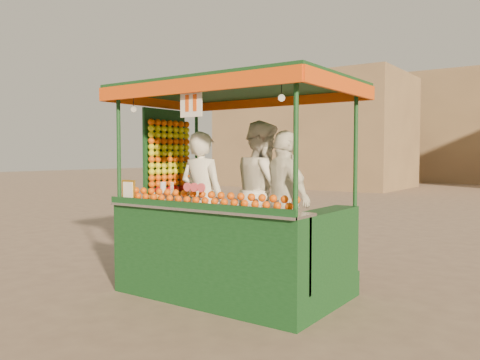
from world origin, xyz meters
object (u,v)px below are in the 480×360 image
Objects in this scene: juice_cart at (224,227)px; vendor_left at (202,199)px; vendor_middle at (263,192)px; vendor_right at (285,200)px.

vendor_left is (-0.43, 0.08, 0.33)m from juice_cart.
vendor_right is (0.43, -0.17, -0.07)m from vendor_middle.
vendor_left is at bearing 50.06° from vendor_right.
vendor_middle is 1.08× the size of vendor_right.
vendor_left is 0.92× the size of vendor_middle.
vendor_middle is at bearing 75.65° from juice_cart.
vendor_middle reaches higher than vendor_right.
juice_cart reaches higher than vendor_left.
vendor_left is at bearing 169.18° from juice_cart.
juice_cart is 0.55m from vendor_left.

